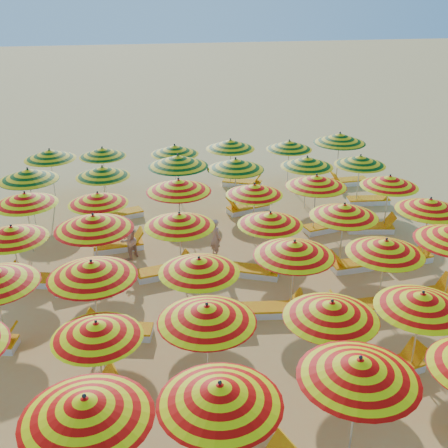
{
  "coord_description": "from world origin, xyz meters",
  "views": [
    {
      "loc": [
        -2.42,
        -15.38,
        8.98
      ],
      "look_at": [
        0.0,
        0.5,
        1.6
      ],
      "focal_mm": 45.0,
      "sensor_mm": 36.0,
      "label": 1
    }
  ],
  "objects": [
    {
      "name": "umbrella_29",
      "position": [
        6.35,
        2.5,
        1.95
      ],
      "size": [
        2.35,
        2.35,
        2.22
      ],
      "color": "silver",
      "rests_on": "ground"
    },
    {
      "name": "umbrella_10",
      "position": [
        3.72,
        -5.25,
        2.01
      ],
      "size": [
        2.65,
        2.65,
        2.28
      ],
      "color": "silver",
      "rests_on": "ground"
    },
    {
      "name": "lounger_16",
      "position": [
        0.87,
        -0.08,
        0.15
      ],
      "size": [
        1.82,
        1.19,
        0.69
      ],
      "rotation": [
        0.0,
        0.0,
        -0.38
      ],
      "color": "white",
      "rests_on": "ground"
    },
    {
      "name": "lounger_22",
      "position": [
        -3.44,
        5.1,
        0.15
      ],
      "size": [
        1.83,
        1.1,
        0.69
      ],
      "rotation": [
        0.0,
        0.0,
        3.47
      ],
      "color": "white",
      "rests_on": "ground"
    },
    {
      "name": "lounger_20",
      "position": [
        4.25,
        2.81,
        0.15
      ],
      "size": [
        1.82,
        0.99,
        0.69
      ],
      "rotation": [
        0.0,
        0.0,
        0.25
      ],
      "color": "white",
      "rests_on": "ground"
    },
    {
      "name": "umbrella_8",
      "position": [
        -1.24,
        -5.1,
        2.07
      ],
      "size": [
        2.54,
        2.54,
        2.35
      ],
      "color": "silver",
      "rests_on": "ground"
    },
    {
      "name": "umbrella_23",
      "position": [
        6.62,
        0.04,
        2.03
      ],
      "size": [
        2.7,
        2.7,
        2.31
      ],
      "color": "silver",
      "rests_on": "ground"
    },
    {
      "name": "lounger_19",
      "position": [
        -3.39,
        2.38,
        0.15
      ],
      "size": [
        1.79,
        0.8,
        0.69
      ],
      "rotation": [
        0.0,
        0.0,
        0.13
      ],
      "color": "white",
      "rests_on": "ground"
    },
    {
      "name": "umbrella_39",
      "position": [
        1.4,
        7.82,
        1.99
      ],
      "size": [
        2.49,
        2.49,
        2.26
      ],
      "color": "silver",
      "rests_on": "ground"
    },
    {
      "name": "umbrella_19",
      "position": [
        -3.95,
        -0.05,
        2.18
      ],
      "size": [
        2.9,
        2.9,
        2.48
      ],
      "color": "silver",
      "rests_on": "ground"
    },
    {
      "name": "umbrella_7",
      "position": [
        -3.63,
        -5.07,
        1.87
      ],
      "size": [
        2.3,
        2.3,
        2.12
      ],
      "color": "silver",
      "rests_on": "ground"
    },
    {
      "name": "lounger_25",
      "position": [
        1.99,
        7.86,
        0.15
      ],
      "size": [
        1.82,
        1.2,
        0.69
      ],
      "rotation": [
        0.0,
        0.0,
        -0.39
      ],
      "color": "white",
      "rests_on": "ground"
    },
    {
      "name": "umbrella_24",
      "position": [
        -6.35,
        2.7,
        1.97
      ],
      "size": [
        2.64,
        2.64,
        2.24
      ],
      "color": "silver",
      "rests_on": "ground"
    },
    {
      "name": "lounger_6",
      "position": [
        3.22,
        -5.28,
        0.15
      ],
      "size": [
        1.82,
        1.0,
        0.69
      ],
      "rotation": [
        0.0,
        0.0,
        0.26
      ],
      "color": "white",
      "rests_on": "ground"
    },
    {
      "name": "umbrella_37",
      "position": [
        -4.07,
        7.92,
        1.86
      ],
      "size": [
        2.43,
        2.43,
        2.11
      ],
      "color": "silver",
      "rests_on": "ground"
    },
    {
      "name": "umbrella_27",
      "position": [
        1.4,
        2.59,
        1.88
      ],
      "size": [
        2.06,
        2.06,
        2.14
      ],
      "color": "silver",
      "rests_on": "ground"
    },
    {
      "name": "lounger_10",
      "position": [
        0.97,
        -2.33,
        0.15
      ],
      "size": [
        1.78,
        0.75,
        0.69
      ],
      "rotation": [
        0.0,
        0.0,
        -0.1
      ],
      "color": "white",
      "rests_on": "ground"
    },
    {
      "name": "lounger_12",
      "position": [
        5.66,
        -2.28,
        0.15
      ],
      "size": [
        1.81,
        0.89,
        0.69
      ],
      "rotation": [
        0.0,
        0.0,
        0.19
      ],
      "color": "white",
      "rests_on": "ground"
    },
    {
      "name": "umbrella_13",
      "position": [
        -3.84,
        -2.81,
        2.12
      ],
      "size": [
        2.72,
        2.72,
        2.41
      ],
      "color": "silver",
      "rests_on": "ground"
    },
    {
      "name": "umbrella_34",
      "position": [
        4.03,
        5.07,
        1.96
      ],
      "size": [
        2.36,
        2.36,
        2.22
      ],
      "color": "silver",
      "rests_on": "ground"
    },
    {
      "name": "umbrella_14",
      "position": [
        -1.15,
        -2.74,
        1.98
      ],
      "size": [
        2.73,
        2.73,
        2.25
      ],
      "color": "silver",
      "rests_on": "ground"
    },
    {
      "name": "umbrella_28",
      "position": [
        3.65,
        2.66,
        2.05
      ],
      "size": [
        2.31,
        2.31,
        2.33
      ],
      "color": "silver",
      "rests_on": "ground"
    },
    {
      "name": "beachgoer_a",
      "position": [
        -0.15,
        1.41,
        0.68
      ],
      "size": [
        0.51,
        0.59,
        1.36
      ],
      "primitive_type": "imported",
      "rotation": [
        0.0,
        0.0,
        2.04
      ],
      "color": "tan",
      "rests_on": "ground"
    },
    {
      "name": "umbrella_41",
      "position": [
        6.21,
        7.5,
        2.14
      ],
      "size": [
        2.89,
        2.89,
        2.44
      ],
      "color": "silver",
      "rests_on": "ground"
    },
    {
      "name": "umbrella_26",
      "position": [
        -1.24,
        2.77,
        2.12
      ],
      "size": [
        2.94,
        2.94,
        2.41
      ],
      "color": "silver",
      "rests_on": "ground"
    },
    {
      "name": "lounger_23",
      "position": [
        1.63,
        5.0,
        0.15
      ],
      "size": [
        1.83,
        1.09,
        0.69
      ],
      "rotation": [
        0.0,
        0.0,
        3.46
      ],
      "color": "white",
      "rests_on": "ground"
    },
    {
      "name": "lounger_14",
      "position": [
        -4.45,
        -0.03,
        0.15
      ],
      "size": [
        1.82,
        1.02,
        0.69
      ],
      "rotation": [
        0.0,
        0.0,
        0.27
      ],
      "color": "white",
      "rests_on": "ground"
    },
    {
      "name": "lounger_17",
      "position": [
        4.24,
        -0.17,
        0.15
      ],
      "size": [
        1.78,
        0.76,
        0.69
      ],
      "rotation": [
        0.0,
        0.0,
        3.25
      ],
      "color": "white",
      "rests_on": "ground"
    },
    {
      "name": "umbrella_32",
      "position": [
        -1.07,
        5.3,
        2.18
      ],
      "size": [
        2.36,
        2.36,
        2.48
      ],
      "color": "silver",
      "rests_on": "ground"
    },
    {
      "name": "lounger_26",
      "position": [
        6.71,
        7.35,
        0.15
      ],
      "size": [
        1.77,
        0.71,
        0.69
      ],
      "rotation": [
        0.0,
        0.0,
        3.22
      ],
      "color": "white",
      "rests_on": "ground"
    },
    {
      "name": "lounger_8",
      "position": [
        -3.34,
        -2.7,
        0.15
      ],
      "size": [
        1.81,
        0.92,
        0.69
      ],
      "rotation": [
        0.0,
        0.0,
        2.94
      ],
      "color": "white",
      "rests_on": "ground"
    },
    {
      "name": "beachgoer_b",
      "position": [
        -3.06,
        1.68,
        0.71
      ],
      "size": [
        0.86,
        0.87,
        1.42
      ],
      "primitive_type": "imported",
      "rotation": [
        0.0,
        0.0,
        3.99
      ],
      "color": "tan",
      "rests_on": "ground"
    },
    {
      "name": "umbrella_18",
      "position": [
        -6.32,
        0.12,
        1.93
      ],
      "size": [
        2.49,
        2.49,
        2.2
      ],
      "color": "silver",
      "rests_on": "ground"
    },
    {
      "name": "umbrella_20",
      "position": [
        -1.43,
        0.09,
        2.02
      ],
      "size": [
        2.69,
        2.69,
        2.29
      ],
      "color": "silver",
      "rests_on": "ground"
    },
    {
      "name": "lounger_5",
      "position": [
        -4.13,
        -5.08,
        0.15
      ],
      "size": [
        1.83,
        1.04,
        0.69
      ],
      "rotation": [
        0.0,
        0.0,
        0.28
      ],
      "color": "white",
      "rests_on": "ground"
    },
    {
      "name": "ground",
      "position": [
        0.0,
        0.0,
        0.0
      ],
      "size": [
        120.0,
        120.0,
        0.0
      ],
      "primitive_type": "plane",
      "color": "tan",
      "rests_on": "ground"
    },
    {
      "name": "umbrella_9",
      "position": [
        1.54,
        -5.32,
        2.03
      ],
      "size": [
        2.3,
        2.3,
        2.3
      ],
      "color": "silver",
      "rests_on": "ground"
    },
    {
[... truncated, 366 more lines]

